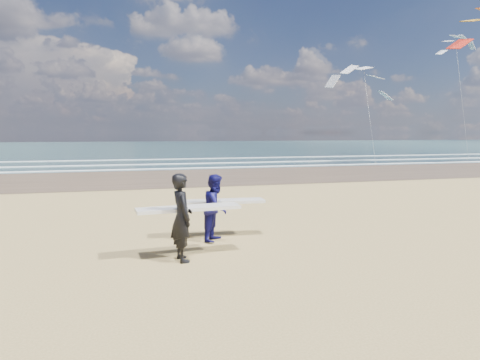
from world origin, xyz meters
name	(u,v)px	position (x,y,z in m)	size (l,w,h in m)	color
wet_sand_strip	(436,169)	(20.00, 18.00, 0.01)	(220.00, 12.00, 0.01)	#4C3B28
ocean	(238,146)	(20.00, 72.00, 0.01)	(220.00, 100.00, 0.02)	#1B383D
foam_breakers	(361,160)	(20.00, 28.10, 0.05)	(220.00, 11.70, 0.05)	white
surfer_near	(183,216)	(-1.11, 0.53, 0.92)	(2.23, 1.05, 1.81)	black
surfer_far	(216,207)	(-0.09, 1.95, 0.82)	(2.24, 1.20, 1.63)	#0F0D4E
kite_1	(367,97)	(19.82, 27.16, 5.93)	(6.88, 4.86, 10.02)	slate
kite_5	(461,87)	(34.53, 31.83, 7.64)	(5.02, 4.65, 14.57)	slate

